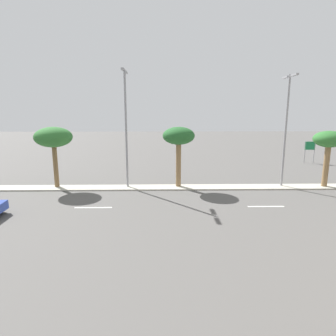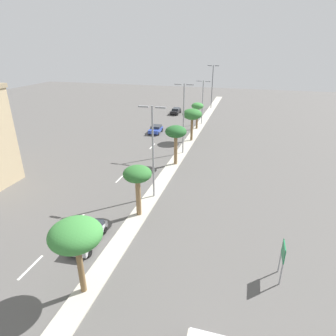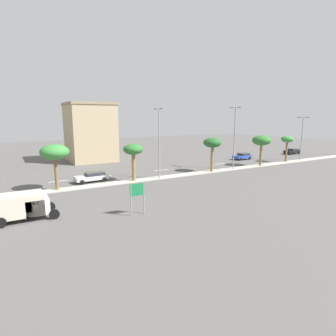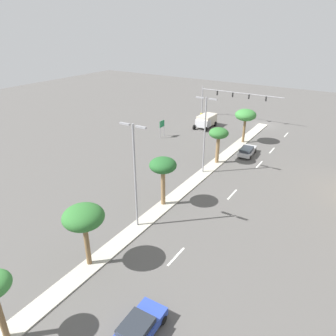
{
  "view_description": "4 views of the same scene",
  "coord_description": "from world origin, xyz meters",
  "px_view_note": "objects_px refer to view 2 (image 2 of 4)",
  "views": [
    {
      "loc": [
        -25.81,
        38.08,
        7.07
      ],
      "look_at": [
        1.1,
        37.55,
        1.72
      ],
      "focal_mm": 30.06,
      "sensor_mm": 36.0,
      "label": 1
    },
    {
      "loc": [
        9.62,
        -0.87,
        16.12
      ],
      "look_at": [
        0.79,
        30.7,
        1.95
      ],
      "focal_mm": 30.89,
      "sensor_mm": 36.0,
      "label": 2
    },
    {
      "loc": [
        36.51,
        7.02,
        9.17
      ],
      "look_at": [
        3.29,
        26.36,
        2.12
      ],
      "focal_mm": 30.09,
      "sensor_mm": 36.0,
      "label": 3
    },
    {
      "loc": [
        -16.73,
        62.32,
        18.96
      ],
      "look_at": [
        1.08,
        34.28,
        3.49
      ],
      "focal_mm": 33.72,
      "sensor_mm": 36.0,
      "label": 4
    }
  ],
  "objects_px": {
    "street_lamp_rear": "(184,114)",
    "street_lamp_near": "(203,99)",
    "palm_tree_mid": "(192,115)",
    "sedan_blue_far": "(156,129)",
    "street_lamp_left": "(153,146)",
    "directional_road_sign": "(283,255)",
    "palm_tree_outboard": "(197,107)",
    "sedan_black_rear": "(176,111)",
    "sedan_silver_right": "(88,235)",
    "street_lamp_center": "(212,84)",
    "palm_tree_inboard": "(176,133)",
    "palm_tree_trailing": "(137,176)",
    "palm_tree_left": "(76,236)"
  },
  "relations": [
    {
      "from": "street_lamp_rear",
      "to": "street_lamp_near",
      "type": "distance_m",
      "value": 18.81
    },
    {
      "from": "palm_tree_mid",
      "to": "sedan_blue_far",
      "type": "height_order",
      "value": "palm_tree_mid"
    },
    {
      "from": "street_lamp_left",
      "to": "street_lamp_rear",
      "type": "relative_size",
      "value": 0.96
    },
    {
      "from": "directional_road_sign",
      "to": "sedan_blue_far",
      "type": "relative_size",
      "value": 0.76
    },
    {
      "from": "palm_tree_outboard",
      "to": "sedan_black_rear",
      "type": "xyz_separation_m",
      "value": [
        -7.52,
        12.27,
        -3.75
      ]
    },
    {
      "from": "sedan_silver_right",
      "to": "street_lamp_near",
      "type": "bearing_deg",
      "value": 86.26
    },
    {
      "from": "street_lamp_rear",
      "to": "street_lamp_center",
      "type": "height_order",
      "value": "street_lamp_center"
    },
    {
      "from": "palm_tree_mid",
      "to": "sedan_blue_far",
      "type": "distance_m",
      "value": 9.19
    },
    {
      "from": "palm_tree_inboard",
      "to": "palm_tree_mid",
      "type": "distance_m",
      "value": 11.55
    },
    {
      "from": "street_lamp_near",
      "to": "street_lamp_left",
      "type": "bearing_deg",
      "value": -89.69
    },
    {
      "from": "palm_tree_mid",
      "to": "street_lamp_left",
      "type": "height_order",
      "value": "street_lamp_left"
    },
    {
      "from": "street_lamp_rear",
      "to": "sedan_black_rear",
      "type": "height_order",
      "value": "street_lamp_rear"
    },
    {
      "from": "palm_tree_mid",
      "to": "sedan_blue_far",
      "type": "xyz_separation_m",
      "value": [
        -7.7,
        3.04,
        -4.0
      ]
    },
    {
      "from": "palm_tree_trailing",
      "to": "street_lamp_left",
      "type": "relative_size",
      "value": 0.51
    },
    {
      "from": "directional_road_sign",
      "to": "street_lamp_near",
      "type": "relative_size",
      "value": 0.34
    },
    {
      "from": "street_lamp_rear",
      "to": "street_lamp_near",
      "type": "bearing_deg",
      "value": 90.47
    },
    {
      "from": "sedan_blue_far",
      "to": "palm_tree_mid",
      "type": "bearing_deg",
      "value": -21.56
    },
    {
      "from": "palm_tree_mid",
      "to": "sedan_silver_right",
      "type": "relative_size",
      "value": 1.2
    },
    {
      "from": "palm_tree_inboard",
      "to": "street_lamp_center",
      "type": "height_order",
      "value": "street_lamp_center"
    },
    {
      "from": "palm_tree_left",
      "to": "palm_tree_outboard",
      "type": "distance_m",
      "value": 43.86
    },
    {
      "from": "palm_tree_left",
      "to": "palm_tree_outboard",
      "type": "relative_size",
      "value": 1.09
    },
    {
      "from": "palm_tree_inboard",
      "to": "directional_road_sign",
      "type": "bearing_deg",
      "value": -56.3
    },
    {
      "from": "palm_tree_inboard",
      "to": "street_lamp_left",
      "type": "distance_m",
      "value": 10.05
    },
    {
      "from": "palm_tree_inboard",
      "to": "sedan_blue_far",
      "type": "xyz_separation_m",
      "value": [
        -7.69,
        14.59,
        -4.02
      ]
    },
    {
      "from": "palm_tree_mid",
      "to": "street_lamp_left",
      "type": "distance_m",
      "value": 21.54
    },
    {
      "from": "directional_road_sign",
      "to": "palm_tree_left",
      "type": "height_order",
      "value": "palm_tree_left"
    },
    {
      "from": "street_lamp_rear",
      "to": "street_lamp_center",
      "type": "bearing_deg",
      "value": 90.78
    },
    {
      "from": "palm_tree_left",
      "to": "sedan_silver_right",
      "type": "relative_size",
      "value": 1.22
    },
    {
      "from": "palm_tree_trailing",
      "to": "sedan_silver_right",
      "type": "relative_size",
      "value": 1.12
    },
    {
      "from": "palm_tree_inboard",
      "to": "palm_tree_mid",
      "type": "bearing_deg",
      "value": 89.95
    },
    {
      "from": "palm_tree_inboard",
      "to": "sedan_black_rear",
      "type": "relative_size",
      "value": 1.31
    },
    {
      "from": "directional_road_sign",
      "to": "street_lamp_rear",
      "type": "xyz_separation_m",
      "value": [
        -12.88,
        24.1,
        4.15
      ]
    },
    {
      "from": "street_lamp_center",
      "to": "sedan_black_rear",
      "type": "distance_m",
      "value": 13.15
    },
    {
      "from": "street_lamp_near",
      "to": "sedan_black_rear",
      "type": "distance_m",
      "value": 12.26
    },
    {
      "from": "sedan_blue_far",
      "to": "street_lamp_left",
      "type": "bearing_deg",
      "value": -72.61
    },
    {
      "from": "directional_road_sign",
      "to": "palm_tree_mid",
      "type": "height_order",
      "value": "palm_tree_mid"
    },
    {
      "from": "directional_road_sign",
      "to": "palm_tree_outboard",
      "type": "xyz_separation_m",
      "value": [
        -13.35,
        38.78,
        2.32
      ]
    },
    {
      "from": "palm_tree_trailing",
      "to": "sedan_blue_far",
      "type": "bearing_deg",
      "value": 104.55
    },
    {
      "from": "palm_tree_left",
      "to": "street_lamp_center",
      "type": "distance_m",
      "value": 65.33
    },
    {
      "from": "palm_tree_left",
      "to": "sedan_blue_far",
      "type": "relative_size",
      "value": 1.43
    },
    {
      "from": "palm_tree_mid",
      "to": "street_lamp_rear",
      "type": "distance_m",
      "value": 6.89
    },
    {
      "from": "directional_road_sign",
      "to": "palm_tree_inboard",
      "type": "distance_m",
      "value": 23.29
    },
    {
      "from": "street_lamp_rear",
      "to": "sedan_silver_right",
      "type": "relative_size",
      "value": 2.28
    },
    {
      "from": "palm_tree_trailing",
      "to": "street_lamp_near",
      "type": "bearing_deg",
      "value": 89.87
    },
    {
      "from": "directional_road_sign",
      "to": "street_lamp_rear",
      "type": "relative_size",
      "value": 0.28
    },
    {
      "from": "street_lamp_near",
      "to": "sedan_blue_far",
      "type": "distance_m",
      "value": 12.66
    },
    {
      "from": "sedan_silver_right",
      "to": "sedan_black_rear",
      "type": "bearing_deg",
      "value": 95.63
    },
    {
      "from": "sedan_silver_right",
      "to": "sedan_black_rear",
      "type": "height_order",
      "value": "sedan_black_rear"
    },
    {
      "from": "street_lamp_center",
      "to": "palm_tree_left",
      "type": "bearing_deg",
      "value": -89.95
    },
    {
      "from": "palm_tree_inboard",
      "to": "sedan_black_rear",
      "type": "height_order",
      "value": "palm_tree_inboard"
    }
  ]
}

